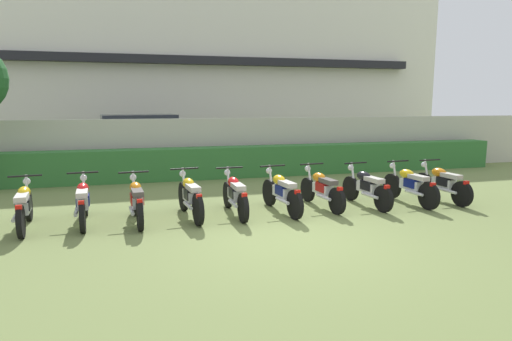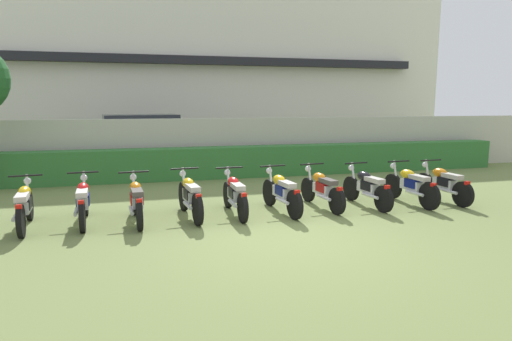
{
  "view_description": "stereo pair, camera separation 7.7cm",
  "coord_description": "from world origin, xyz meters",
  "px_view_note": "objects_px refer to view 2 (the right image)",
  "views": [
    {
      "loc": [
        -2.45,
        -6.91,
        2.34
      ],
      "look_at": [
        0.0,
        2.12,
        0.87
      ],
      "focal_mm": 30.45,
      "sensor_mm": 36.0,
      "label": 1
    },
    {
      "loc": [
        -2.37,
        -6.93,
        2.34
      ],
      "look_at": [
        0.0,
        2.12,
        0.87
      ],
      "focal_mm": 30.45,
      "sensor_mm": 36.0,
      "label": 2
    }
  ],
  "objects_px": {
    "motorcycle_in_row_0": "(24,205)",
    "motorcycle_in_row_6": "(322,188)",
    "motorcycle_in_row_8": "(411,185)",
    "motorcycle_in_row_5": "(281,192)",
    "motorcycle_in_row_4": "(235,194)",
    "motorcycle_in_row_9": "(443,183)",
    "motorcycle_in_row_7": "(367,187)",
    "motorcycle_in_row_1": "(83,201)",
    "motorcycle_in_row_2": "(136,200)",
    "parked_car": "(146,140)",
    "motorcycle_in_row_3": "(190,196)"
  },
  "relations": [
    {
      "from": "motorcycle_in_row_3",
      "to": "motorcycle_in_row_7",
      "type": "relative_size",
      "value": 1.02
    },
    {
      "from": "motorcycle_in_row_4",
      "to": "motorcycle_in_row_5",
      "type": "relative_size",
      "value": 0.99
    },
    {
      "from": "motorcycle_in_row_3",
      "to": "motorcycle_in_row_8",
      "type": "distance_m",
      "value": 5.09
    },
    {
      "from": "motorcycle_in_row_2",
      "to": "motorcycle_in_row_8",
      "type": "height_order",
      "value": "motorcycle_in_row_8"
    },
    {
      "from": "motorcycle_in_row_8",
      "to": "motorcycle_in_row_5",
      "type": "bearing_deg",
      "value": 84.51
    },
    {
      "from": "motorcycle_in_row_1",
      "to": "motorcycle_in_row_7",
      "type": "bearing_deg",
      "value": -95.44
    },
    {
      "from": "motorcycle_in_row_2",
      "to": "motorcycle_in_row_3",
      "type": "height_order",
      "value": "motorcycle_in_row_3"
    },
    {
      "from": "motorcycle_in_row_2",
      "to": "motorcycle_in_row_4",
      "type": "bearing_deg",
      "value": -92.27
    },
    {
      "from": "motorcycle_in_row_4",
      "to": "motorcycle_in_row_9",
      "type": "relative_size",
      "value": 1.01
    },
    {
      "from": "motorcycle_in_row_1",
      "to": "motorcycle_in_row_5",
      "type": "xyz_separation_m",
      "value": [
        4.0,
        -0.15,
        0.0
      ]
    },
    {
      "from": "motorcycle_in_row_9",
      "to": "parked_car",
      "type": "bearing_deg",
      "value": 34.84
    },
    {
      "from": "motorcycle_in_row_0",
      "to": "motorcycle_in_row_8",
      "type": "relative_size",
      "value": 0.97
    },
    {
      "from": "motorcycle_in_row_2",
      "to": "motorcycle_in_row_9",
      "type": "bearing_deg",
      "value": -94.57
    },
    {
      "from": "motorcycle_in_row_5",
      "to": "motorcycle_in_row_0",
      "type": "bearing_deg",
      "value": 82.59
    },
    {
      "from": "motorcycle_in_row_2",
      "to": "motorcycle_in_row_5",
      "type": "relative_size",
      "value": 0.96
    },
    {
      "from": "motorcycle_in_row_3",
      "to": "motorcycle_in_row_7",
      "type": "height_order",
      "value": "motorcycle_in_row_3"
    },
    {
      "from": "motorcycle_in_row_6",
      "to": "motorcycle_in_row_2",
      "type": "bearing_deg",
      "value": 86.73
    },
    {
      "from": "parked_car",
      "to": "motorcycle_in_row_3",
      "type": "height_order",
      "value": "parked_car"
    },
    {
      "from": "motorcycle_in_row_0",
      "to": "motorcycle_in_row_2",
      "type": "bearing_deg",
      "value": -99.27
    },
    {
      "from": "motorcycle_in_row_1",
      "to": "motorcycle_in_row_9",
      "type": "distance_m",
      "value": 8.06
    },
    {
      "from": "motorcycle_in_row_2",
      "to": "motorcycle_in_row_3",
      "type": "xyz_separation_m",
      "value": [
        1.06,
        0.09,
        0.01
      ]
    },
    {
      "from": "motorcycle_in_row_3",
      "to": "motorcycle_in_row_6",
      "type": "distance_m",
      "value": 2.95
    },
    {
      "from": "motorcycle_in_row_2",
      "to": "motorcycle_in_row_3",
      "type": "relative_size",
      "value": 0.96
    },
    {
      "from": "parked_car",
      "to": "motorcycle_in_row_6",
      "type": "xyz_separation_m",
      "value": [
        3.73,
        -8.33,
        -0.5
      ]
    },
    {
      "from": "motorcycle_in_row_1",
      "to": "motorcycle_in_row_6",
      "type": "distance_m",
      "value": 5.0
    },
    {
      "from": "motorcycle_in_row_4",
      "to": "motorcycle_in_row_9",
      "type": "height_order",
      "value": "motorcycle_in_row_9"
    },
    {
      "from": "motorcycle_in_row_7",
      "to": "motorcycle_in_row_4",
      "type": "bearing_deg",
      "value": 83.55
    },
    {
      "from": "motorcycle_in_row_4",
      "to": "parked_car",
      "type": "bearing_deg",
      "value": 9.52
    },
    {
      "from": "motorcycle_in_row_5",
      "to": "motorcycle_in_row_7",
      "type": "relative_size",
      "value": 1.03
    },
    {
      "from": "motorcycle_in_row_8",
      "to": "motorcycle_in_row_1",
      "type": "bearing_deg",
      "value": 83.61
    },
    {
      "from": "motorcycle_in_row_0",
      "to": "motorcycle_in_row_6",
      "type": "bearing_deg",
      "value": -95.65
    },
    {
      "from": "motorcycle_in_row_3",
      "to": "motorcycle_in_row_8",
      "type": "relative_size",
      "value": 1.0
    },
    {
      "from": "motorcycle_in_row_1",
      "to": "motorcycle_in_row_2",
      "type": "height_order",
      "value": "motorcycle_in_row_2"
    },
    {
      "from": "parked_car",
      "to": "motorcycle_in_row_9",
      "type": "relative_size",
      "value": 2.52
    },
    {
      "from": "parked_car",
      "to": "motorcycle_in_row_1",
      "type": "xyz_separation_m",
      "value": [
        -1.28,
        -8.32,
        -0.49
      ]
    },
    {
      "from": "parked_car",
      "to": "motorcycle_in_row_5",
      "type": "xyz_separation_m",
      "value": [
        2.73,
        -8.48,
        -0.49
      ]
    },
    {
      "from": "motorcycle_in_row_4",
      "to": "motorcycle_in_row_6",
      "type": "xyz_separation_m",
      "value": [
        2.01,
        0.1,
        -0.0
      ]
    },
    {
      "from": "motorcycle_in_row_0",
      "to": "motorcycle_in_row_5",
      "type": "distance_m",
      "value": 5.02
    },
    {
      "from": "motorcycle_in_row_6",
      "to": "motorcycle_in_row_8",
      "type": "xyz_separation_m",
      "value": [
        2.14,
        -0.18,
        0.01
      ]
    },
    {
      "from": "parked_car",
      "to": "motorcycle_in_row_4",
      "type": "height_order",
      "value": "parked_car"
    },
    {
      "from": "parked_car",
      "to": "motorcycle_in_row_2",
      "type": "distance_m",
      "value": 8.53
    },
    {
      "from": "motorcycle_in_row_7",
      "to": "motorcycle_in_row_0",
      "type": "bearing_deg",
      "value": 83.82
    },
    {
      "from": "motorcycle_in_row_3",
      "to": "motorcycle_in_row_6",
      "type": "bearing_deg",
      "value": -95.03
    },
    {
      "from": "motorcycle_in_row_6",
      "to": "motorcycle_in_row_9",
      "type": "bearing_deg",
      "value": -98.64
    },
    {
      "from": "motorcycle_in_row_3",
      "to": "motorcycle_in_row_9",
      "type": "bearing_deg",
      "value": -97.34
    },
    {
      "from": "motorcycle_in_row_0",
      "to": "motorcycle_in_row_1",
      "type": "xyz_separation_m",
      "value": [
        1.02,
        0.1,
        0.0
      ]
    },
    {
      "from": "motorcycle_in_row_1",
      "to": "motorcycle_in_row_3",
      "type": "bearing_deg",
      "value": -96.99
    },
    {
      "from": "motorcycle_in_row_5",
      "to": "motorcycle_in_row_6",
      "type": "distance_m",
      "value": 1.01
    },
    {
      "from": "motorcycle_in_row_3",
      "to": "motorcycle_in_row_8",
      "type": "height_order",
      "value": "motorcycle_in_row_3"
    },
    {
      "from": "motorcycle_in_row_6",
      "to": "motorcycle_in_row_8",
      "type": "distance_m",
      "value": 2.15
    }
  ]
}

